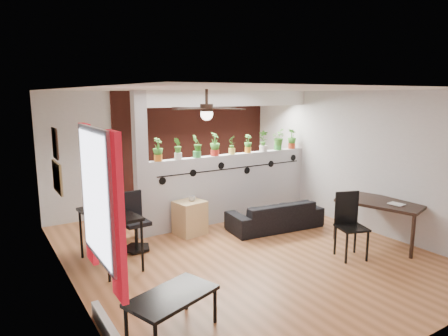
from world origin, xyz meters
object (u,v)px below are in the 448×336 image
(office_chair, at_px, (134,225))
(coffee_table, at_px, (172,298))
(potted_plant_5, at_px, (248,143))
(potted_plant_0, at_px, (158,149))
(potted_plant_8, at_px, (292,138))
(sofa, at_px, (275,215))
(potted_plant_2, at_px, (197,146))
(potted_plant_7, at_px, (278,139))
(dining_table, at_px, (381,205))
(potted_plant_4, at_px, (232,144))
(ceiling_fan, at_px, (207,110))
(potted_plant_3, at_px, (215,144))
(cube_shelf, at_px, (190,218))
(potted_plant_6, at_px, (263,140))
(cup, at_px, (192,198))
(folding_chair, at_px, (349,219))
(potted_plant_1, at_px, (178,148))
(computer_desk, at_px, (109,218))

(office_chair, height_order, coffee_table, office_chair)
(potted_plant_5, bearing_deg, coffee_table, -136.16)
(potted_plant_0, distance_m, potted_plant_8, 3.16)
(coffee_table, bearing_deg, sofa, 33.76)
(potted_plant_0, height_order, potted_plant_2, potted_plant_2)
(potted_plant_7, distance_m, dining_table, 2.63)
(potted_plant_0, bearing_deg, potted_plant_4, -0.00)
(ceiling_fan, xyz_separation_m, office_chair, (-0.65, 1.29, -1.90))
(dining_table, bearing_deg, potted_plant_3, 126.96)
(potted_plant_2, height_order, cube_shelf, potted_plant_2)
(potted_plant_6, distance_m, cup, 2.12)
(potted_plant_3, bearing_deg, sofa, -49.40)
(potted_plant_3, distance_m, sofa, 1.80)
(potted_plant_5, relative_size, office_chair, 0.40)
(potted_plant_2, bearing_deg, sofa, -37.80)
(ceiling_fan, relative_size, potted_plant_8, 2.75)
(folding_chair, bearing_deg, cup, 125.82)
(potted_plant_8, xyz_separation_m, cube_shelf, (-2.72, -0.34, -1.27))
(potted_plant_1, xyz_separation_m, potted_plant_8, (2.76, 0.00, 0.02))
(ceiling_fan, relative_size, potted_plant_3, 2.63)
(coffee_table, bearing_deg, ceiling_fan, 46.77)
(office_chair, bearing_deg, folding_chair, -36.59)
(potted_plant_4, relative_size, computer_desk, 0.32)
(potted_plant_1, distance_m, potted_plant_6, 1.98)
(potted_plant_4, bearing_deg, cup, -162.62)
(dining_table, bearing_deg, potted_plant_5, 113.28)
(potted_plant_5, distance_m, coffee_table, 4.47)
(office_chair, bearing_deg, potted_plant_4, 12.81)
(potted_plant_3, distance_m, potted_plant_6, 1.19)
(sofa, distance_m, coffee_table, 3.74)
(ceiling_fan, height_order, potted_plant_3, ceiling_fan)
(ceiling_fan, xyz_separation_m, computer_desk, (-1.16, 0.90, -1.58))
(potted_plant_4, relative_size, potted_plant_5, 1.01)
(potted_plant_3, xyz_separation_m, folding_chair, (0.91, -2.56, -0.98))
(ceiling_fan, distance_m, potted_plant_1, 1.99)
(computer_desk, bearing_deg, folding_chair, -26.98)
(potted_plant_6, relative_size, office_chair, 0.47)
(cube_shelf, bearing_deg, potted_plant_2, 34.97)
(sofa, bearing_deg, potted_plant_5, -83.86)
(potted_plant_5, height_order, cube_shelf, potted_plant_5)
(potted_plant_2, relative_size, potted_plant_7, 0.96)
(cube_shelf, distance_m, folding_chair, 2.79)
(ceiling_fan, relative_size, cup, 9.94)
(potted_plant_3, height_order, office_chair, potted_plant_3)
(potted_plant_0, bearing_deg, potted_plant_6, 0.00)
(folding_chair, distance_m, coffee_table, 3.27)
(potted_plant_3, height_order, potted_plant_5, potted_plant_3)
(computer_desk, relative_size, office_chair, 1.26)
(potted_plant_3, height_order, potted_plant_4, potted_plant_3)
(potted_plant_0, bearing_deg, potted_plant_1, -0.00)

